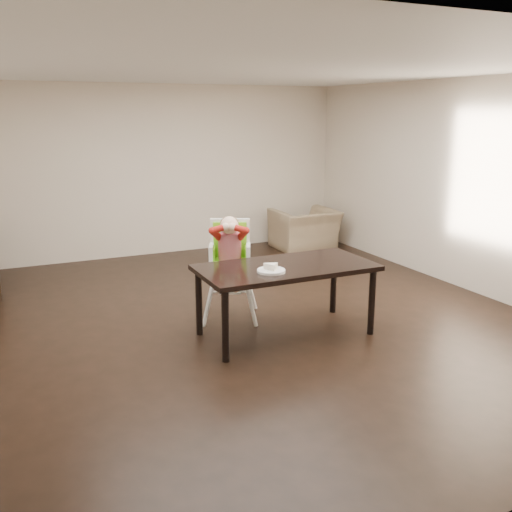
% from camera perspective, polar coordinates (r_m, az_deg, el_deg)
% --- Properties ---
extents(ground, '(7.00, 7.00, 0.00)m').
position_cam_1_polar(ground, '(6.45, -0.00, -6.39)').
color(ground, black).
rests_on(ground, ground).
extents(room_walls, '(6.02, 7.02, 2.71)m').
position_cam_1_polar(room_walls, '(6.05, -0.00, 10.27)').
color(room_walls, beige).
rests_on(room_walls, ground).
extents(dining_table, '(1.80, 0.90, 0.75)m').
position_cam_1_polar(dining_table, '(5.85, 3.00, -1.69)').
color(dining_table, black).
rests_on(dining_table, ground).
extents(high_chair, '(0.64, 0.64, 1.17)m').
position_cam_1_polar(high_chair, '(6.33, -2.64, 0.97)').
color(high_chair, white).
rests_on(high_chair, ground).
extents(plate, '(0.37, 0.37, 0.08)m').
position_cam_1_polar(plate, '(5.58, 1.55, -1.32)').
color(plate, white).
rests_on(plate, dining_table).
extents(armchair, '(1.02, 0.67, 0.89)m').
position_cam_1_polar(armchair, '(9.71, 4.88, 3.34)').
color(armchair, '#95805F').
rests_on(armchair, ground).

